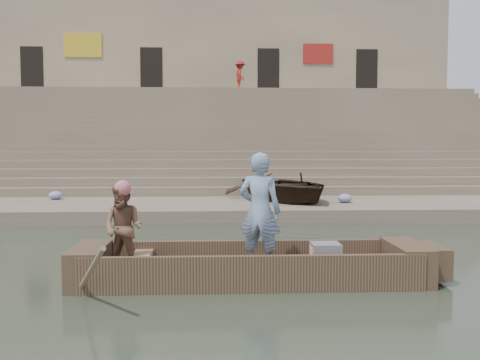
{
  "coord_description": "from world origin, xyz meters",
  "views": [
    {
      "loc": [
        1.77,
        -8.18,
        2.23
      ],
      "look_at": [
        2.33,
        3.69,
        1.4
      ],
      "focal_mm": 39.71,
      "sensor_mm": 36.0,
      "label": 1
    }
  ],
  "objects": [
    {
      "name": "ground",
      "position": [
        0.0,
        0.0,
        0.0
      ],
      "size": [
        120.0,
        120.0,
        0.0
      ],
      "primitive_type": "plane",
      "color": "#2C3729",
      "rests_on": "ground"
    },
    {
      "name": "lower_landing",
      "position": [
        0.0,
        8.0,
        0.2
      ],
      "size": [
        32.0,
        4.0,
        0.4
      ],
      "primitive_type": "cube",
      "color": "#82705D",
      "rests_on": "ground"
    },
    {
      "name": "mid_landing",
      "position": [
        0.0,
        15.5,
        1.4
      ],
      "size": [
        32.0,
        3.0,
        2.8
      ],
      "primitive_type": "cube",
      "color": "#82705D",
      "rests_on": "ground"
    },
    {
      "name": "upper_landing",
      "position": [
        0.0,
        22.5,
        2.6
      ],
      "size": [
        32.0,
        3.0,
        5.2
      ],
      "primitive_type": "cube",
      "color": "#82705D",
      "rests_on": "ground"
    },
    {
      "name": "ghat_steps",
      "position": [
        0.0,
        17.19,
        1.8
      ],
      "size": [
        32.0,
        11.0,
        5.2
      ],
      "color": "#82705D",
      "rests_on": "ground"
    },
    {
      "name": "building_wall",
      "position": [
        0.0,
        26.5,
        5.6
      ],
      "size": [
        32.0,
        5.07,
        11.2
      ],
      "color": "tan",
      "rests_on": "ground"
    },
    {
      "name": "main_rowboat",
      "position": [
        2.33,
        0.19,
        0.11
      ],
      "size": [
        5.0,
        1.3,
        0.22
      ],
      "primitive_type": "cube",
      "color": "brown",
      "rests_on": "ground"
    },
    {
      "name": "rowboat_trim",
      "position": [
        2.54,
        0.18,
        0.31
      ],
      "size": [
        6.04,
        2.63,
        2.03
      ],
      "color": "brown",
      "rests_on": "ground"
    },
    {
      "name": "standing_man",
      "position": [
        2.48,
        0.14,
        1.15
      ],
      "size": [
        0.79,
        0.65,
        1.87
      ],
      "primitive_type": "imported",
      "rotation": [
        0.0,
        0.0,
        2.8
      ],
      "color": "#234C83",
      "rests_on": "main_rowboat"
    },
    {
      "name": "rowing_man",
      "position": [
        0.33,
        0.12,
        0.9
      ],
      "size": [
        0.8,
        0.7,
        1.36
      ],
      "primitive_type": "imported",
      "rotation": [
        0.0,
        0.0,
        -0.33
      ],
      "color": "#236B49",
      "rests_on": "main_rowboat"
    },
    {
      "name": "television",
      "position": [
        3.54,
        0.19,
        0.42
      ],
      "size": [
        0.46,
        0.42,
        0.4
      ],
      "color": "slate",
      "rests_on": "main_rowboat"
    },
    {
      "name": "beached_rowboat",
      "position": [
        4.02,
        8.61,
        0.84
      ],
      "size": [
        4.37,
        5.09,
        0.89
      ],
      "primitive_type": "imported",
      "rotation": [
        0.0,
        0.0,
        0.36
      ],
      "color": "#2D2116",
      "rests_on": "lower_landing"
    },
    {
      "name": "pedestrian",
      "position": [
        3.23,
        22.38,
        6.06
      ],
      "size": [
        0.84,
        1.21,
        1.71
      ],
      "primitive_type": "imported",
      "rotation": [
        0.0,
        0.0,
        1.77
      ],
      "color": "maroon",
      "rests_on": "upper_landing"
    },
    {
      "name": "cloth_bundles",
      "position": [
        1.18,
        8.57,
        0.53
      ],
      "size": [
        9.62,
        1.78,
        0.26
      ],
      "color": "#3F5999",
      "rests_on": "lower_landing"
    }
  ]
}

